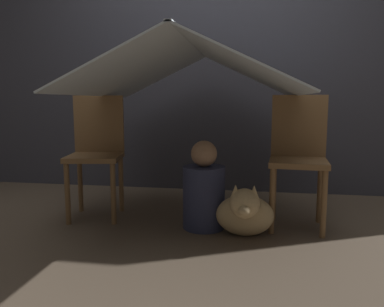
# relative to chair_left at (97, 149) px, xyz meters

# --- Properties ---
(ground_plane) EXTENTS (8.80, 8.80, 0.00)m
(ground_plane) POSITION_rel_chair_left_xyz_m (0.72, -0.12, -0.50)
(ground_plane) COLOR brown
(wall_back) EXTENTS (7.00, 0.05, 2.50)m
(wall_back) POSITION_rel_chair_left_xyz_m (0.72, 0.96, 0.75)
(wall_back) COLOR #3D3D47
(wall_back) RESTS_ON ground_plane
(chair_left) EXTENTS (0.43, 0.43, 0.89)m
(chair_left) POSITION_rel_chair_left_xyz_m (0.00, 0.00, 0.00)
(chair_left) COLOR brown
(chair_left) RESTS_ON ground_plane
(chair_right) EXTENTS (0.40, 0.40, 0.89)m
(chair_right) POSITION_rel_chair_left_xyz_m (1.44, 0.00, 0.00)
(chair_right) COLOR brown
(chair_right) RESTS_ON ground_plane
(sheet_canopy) EXTENTS (1.43, 1.44, 0.35)m
(sheet_canopy) POSITION_rel_chair_left_xyz_m (0.72, -0.07, 0.57)
(sheet_canopy) COLOR silver
(person_front) EXTENTS (0.28, 0.28, 0.59)m
(person_front) POSITION_rel_chair_left_xyz_m (0.82, -0.16, -0.25)
(person_front) COLOR #2D3351
(person_front) RESTS_ON ground_plane
(dog) EXTENTS (0.36, 0.36, 0.36)m
(dog) POSITION_rel_chair_left_xyz_m (1.10, -0.31, -0.33)
(dog) COLOR tan
(dog) RESTS_ON ground_plane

